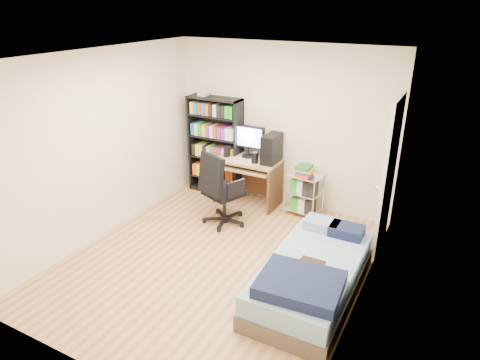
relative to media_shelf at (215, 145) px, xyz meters
The scene contains 7 objects.
room 2.19m from the media_shelf, 58.80° to the right, with size 3.58×4.08×2.58m.
media_shelf is the anchor object (origin of this frame).
computer_desk 0.81m from the media_shelf, ahead, with size 0.99×0.58×1.25m.
office_chair 1.26m from the media_shelf, 54.89° to the right, with size 0.84×0.84×1.09m.
wire_cart 1.66m from the media_shelf, ahead, with size 0.54×0.42×0.80m.
bed 3.12m from the media_shelf, 39.06° to the right, with size 0.94×1.88×0.54m.
door 2.88m from the media_shelf, ahead, with size 0.12×0.80×2.00m.
Camera 1 is at (2.41, -3.91, 3.03)m, focal length 32.00 mm.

